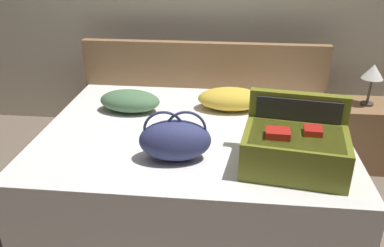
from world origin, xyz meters
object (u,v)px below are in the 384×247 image
at_px(hard_case_large, 295,146).
at_px(nightstand, 360,135).
at_px(table_lamp, 373,74).
at_px(pillow_near_headboard, 130,101).
at_px(pillow_center_head, 230,99).
at_px(duffel_bag, 175,140).
at_px(bed, 194,162).

height_order(hard_case_large, nightstand, hard_case_large).
xyz_separation_m(hard_case_large, table_lamp, (0.70, 1.00, 0.13)).
distance_m(nightstand, table_lamp, 0.52).
bearing_deg(table_lamp, hard_case_large, -125.03).
bearing_deg(hard_case_large, pillow_near_headboard, 156.54).
bearing_deg(table_lamp, pillow_near_headboard, -170.91).
distance_m(hard_case_large, pillow_center_head, 0.90).
bearing_deg(duffel_bag, pillow_near_headboard, 123.15).
bearing_deg(table_lamp, pillow_center_head, -170.46).
xyz_separation_m(bed, hard_case_large, (0.62, -0.44, 0.40)).
height_order(bed, duffel_bag, duffel_bag).
bearing_deg(pillow_near_headboard, nightstand, 9.09).
bearing_deg(pillow_center_head, pillow_near_headboard, -171.56).
distance_m(bed, nightstand, 1.43).
xyz_separation_m(nightstand, table_lamp, (0.00, 0.00, 0.52)).
distance_m(pillow_center_head, nightstand, 1.14).
height_order(bed, table_lamp, table_lamp).
bearing_deg(pillow_center_head, duffel_bag, -111.55).
bearing_deg(table_lamp, nightstand, -90.00).
height_order(bed, nightstand, nightstand).
height_order(nightstand, table_lamp, table_lamp).
bearing_deg(hard_case_large, bed, 153.19).
distance_m(bed, duffel_bag, 0.58).
distance_m(hard_case_large, pillow_near_headboard, 1.34).
height_order(hard_case_large, duffel_bag, hard_case_large).
bearing_deg(duffel_bag, table_lamp, 35.13).
xyz_separation_m(duffel_bag, nightstand, (1.39, 0.98, -0.39)).
distance_m(pillow_near_headboard, table_lamp, 1.87).
relative_size(pillow_center_head, nightstand, 0.93).
xyz_separation_m(pillow_near_headboard, pillow_center_head, (0.76, 0.11, 0.00)).
bearing_deg(bed, pillow_near_headboard, 152.64).
distance_m(hard_case_large, table_lamp, 1.22).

